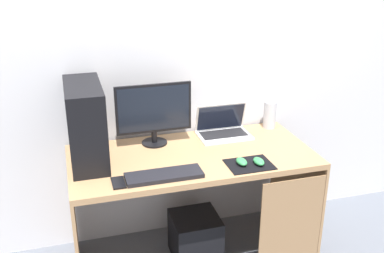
{
  "coord_description": "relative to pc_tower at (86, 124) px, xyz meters",
  "views": [
    {
      "loc": [
        -0.69,
        -2.38,
        1.92
      ],
      "look_at": [
        0.0,
        0.0,
        0.93
      ],
      "focal_mm": 42.61,
      "sensor_mm": 36.0,
      "label": 1
    }
  ],
  "objects": [
    {
      "name": "mousepad",
      "position": [
        0.88,
        -0.32,
        -0.23
      ],
      "size": [
        0.26,
        0.2,
        0.0
      ],
      "primitive_type": "cube",
      "color": "black",
      "rests_on": "desk"
    },
    {
      "name": "subwoofer",
      "position": [
        0.62,
        -0.09,
        -0.83
      ],
      "size": [
        0.3,
        0.3,
        0.3
      ],
      "primitive_type": "cube",
      "color": "black",
      "rests_on": "ground_plane"
    },
    {
      "name": "monitor",
      "position": [
        0.42,
        0.12,
        -0.02
      ],
      "size": [
        0.47,
        0.16,
        0.39
      ],
      "color": "black",
      "rests_on": "desk"
    },
    {
      "name": "pc_tower",
      "position": [
        0.0,
        0.0,
        0.0
      ],
      "size": [
        0.2,
        0.49,
        0.46
      ],
      "primitive_type": "cube",
      "color": "black",
      "rests_on": "desk"
    },
    {
      "name": "wall_back",
      "position": [
        0.6,
        0.3,
        0.33
      ],
      "size": [
        4.0,
        0.05,
        2.6
      ],
      "color": "silver",
      "rests_on": "ground_plane"
    },
    {
      "name": "laptop",
      "position": [
        0.88,
        0.14,
        -0.19
      ],
      "size": [
        0.34,
        0.22,
        0.21
      ],
      "color": "white",
      "rests_on": "desk"
    },
    {
      "name": "cell_phone",
      "position": [
        0.13,
        -0.33,
        -0.23
      ],
      "size": [
        0.07,
        0.13,
        0.01
      ],
      "primitive_type": "cube",
      "color": "black",
      "rests_on": "desk"
    },
    {
      "name": "keyboard",
      "position": [
        0.37,
        -0.33,
        -0.22
      ],
      "size": [
        0.42,
        0.14,
        0.02
      ],
      "primitive_type": "cube",
      "color": "black",
      "rests_on": "desk"
    },
    {
      "name": "desk",
      "position": [
        0.62,
        -0.1,
        -0.38
      ],
      "size": [
        1.46,
        0.7,
        0.75
      ],
      "color": "#A37A51",
      "rests_on": "ground_plane"
    },
    {
      "name": "speaker",
      "position": [
        1.23,
        0.18,
        -0.14
      ],
      "size": [
        0.08,
        0.08,
        0.19
      ],
      "primitive_type": "cylinder",
      "color": "#B7BCC6",
      "rests_on": "desk"
    },
    {
      "name": "mouse_left",
      "position": [
        0.83,
        -0.31,
        -0.21
      ],
      "size": [
        0.06,
        0.1,
        0.03
      ],
      "primitive_type": "ellipsoid",
      "color": "#338C4C",
      "rests_on": "mousepad"
    },
    {
      "name": "mouse_right",
      "position": [
        0.93,
        -0.33,
        -0.21
      ],
      "size": [
        0.06,
        0.1,
        0.03
      ],
      "primitive_type": "ellipsoid",
      "color": "#338C4C",
      "rests_on": "mousepad"
    }
  ]
}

